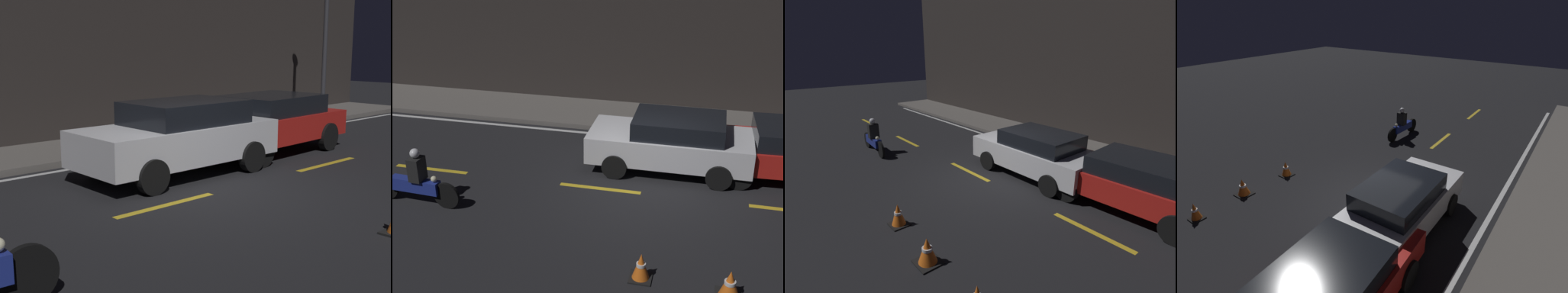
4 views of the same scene
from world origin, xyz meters
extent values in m
plane|color=black|center=(0.00, 0.00, 0.00)|extent=(56.00, 56.00, 0.00)
cube|color=#605B56|center=(0.00, 4.78, 0.07)|extent=(28.00, 2.40, 0.14)
cube|color=gold|center=(-5.50, 0.00, 0.00)|extent=(2.00, 0.14, 0.01)
cube|color=gold|center=(-1.00, 0.00, 0.00)|extent=(2.00, 0.14, 0.01)
cube|color=silver|center=(0.00, 3.33, 0.00)|extent=(25.20, 0.14, 0.01)
cube|color=silver|center=(0.50, 1.49, 0.66)|extent=(4.12, 1.75, 0.69)
cube|color=black|center=(0.71, 1.49, 1.23)|extent=(2.27, 1.58, 0.46)
cube|color=red|center=(2.53, 0.92, 0.83)|extent=(0.06, 0.20, 0.10)
cube|color=red|center=(2.53, 2.06, 0.83)|extent=(0.06, 0.20, 0.10)
cylinder|color=black|center=(-0.78, 0.63, 0.32)|extent=(0.63, 0.18, 0.63)
cylinder|color=black|center=(-0.78, 2.34, 0.32)|extent=(0.63, 0.18, 0.63)
cylinder|color=black|center=(1.78, 0.63, 0.32)|extent=(0.63, 0.18, 0.63)
cylinder|color=black|center=(1.78, 2.34, 0.32)|extent=(0.63, 0.18, 0.63)
cylinder|color=black|center=(2.24, 0.77, 0.34)|extent=(0.69, 0.21, 0.68)
cylinder|color=black|center=(2.15, 2.59, 0.34)|extent=(0.69, 0.21, 0.68)
cylinder|color=black|center=(-4.17, -1.71, 0.31)|extent=(0.63, 0.12, 0.63)
cube|color=navy|center=(-4.95, -1.66, 0.46)|extent=(1.21, 0.31, 0.30)
sphere|color=#F2EABF|center=(-4.45, -1.69, 0.69)|extent=(0.14, 0.14, 0.14)
cube|color=black|center=(-4.85, -1.66, 0.89)|extent=(0.30, 0.38, 0.55)
sphere|color=silver|center=(-4.85, -1.66, 1.27)|extent=(0.22, 0.22, 0.22)
cube|color=black|center=(0.47, -3.21, 0.01)|extent=(0.42, 0.42, 0.03)
cone|color=orange|center=(0.47, -3.21, 0.28)|extent=(0.32, 0.32, 0.51)
cylinder|color=white|center=(0.47, -3.21, 0.31)|extent=(0.18, 0.18, 0.06)
cone|color=orange|center=(2.05, -3.37, 0.29)|extent=(0.37, 0.37, 0.52)
cylinder|color=white|center=(2.05, -3.37, 0.32)|extent=(0.20, 0.20, 0.06)
camera|label=1|loc=(-6.36, -6.54, 2.56)|focal=50.00mm
camera|label=2|loc=(1.44, -11.38, 6.34)|focal=50.00mm
camera|label=3|loc=(6.44, -5.70, 3.95)|focal=28.00mm
camera|label=4|loc=(6.36, 4.65, 5.44)|focal=28.00mm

